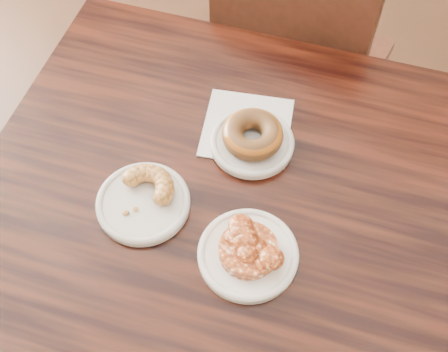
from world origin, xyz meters
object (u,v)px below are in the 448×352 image
Objects in this scene: apple_fritter at (248,249)px; chair_far at (304,65)px; glazed_donut at (253,134)px; cruller_fragment at (142,197)px; cafe_table at (215,284)px.

chair_far is at bearing 109.02° from apple_fritter.
chair_far is 0.61m from glazed_donut.
apple_fritter is at bearing -59.80° from glazed_donut.
chair_far reaches higher than apple_fritter.
chair_far reaches higher than glazed_donut.
cruller_fragment is (0.04, -0.70, 0.33)m from chair_far.
cafe_table is 0.42m from cruller_fragment.
apple_fritter is at bearing 4.98° from cruller_fragment.
cafe_table is 7.63× the size of glazed_donut.
chair_far reaches higher than cafe_table.
cruller_fragment reaches higher than cafe_table.
cruller_fragment is (-0.09, -0.20, -0.01)m from glazed_donut.
cruller_fragment is (-0.09, -0.07, 0.40)m from cafe_table.
glazed_donut is (0.13, -0.50, 0.33)m from chair_far.
chair_far is at bearing 85.27° from cafe_table.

